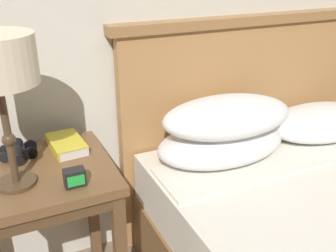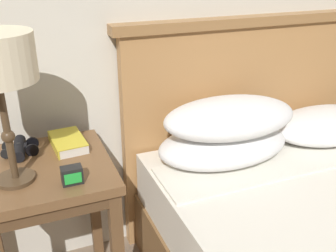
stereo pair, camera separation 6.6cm
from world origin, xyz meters
name	(u,v)px [view 2 (the right image)]	position (x,y,z in m)	size (l,w,h in m)	color
nightstand	(43,190)	(-0.70, 0.66, 0.56)	(0.51, 0.49, 0.66)	brown
book_on_nightstand	(67,142)	(-0.58, 0.78, 0.68)	(0.13, 0.21, 0.04)	silver
binoculars_pair	(20,148)	(-0.76, 0.79, 0.69)	(0.14, 0.16, 0.05)	black
alarm_clock	(72,175)	(-0.61, 0.50, 0.69)	(0.07, 0.05, 0.06)	black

